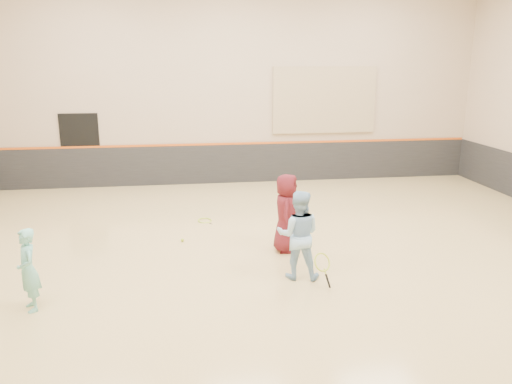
{
  "coord_description": "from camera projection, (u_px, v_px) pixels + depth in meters",
  "views": [
    {
      "loc": [
        -1.45,
        -9.03,
        3.66
      ],
      "look_at": [
        -0.11,
        0.4,
        1.15
      ],
      "focal_mm": 35.0,
      "sensor_mm": 36.0,
      "label": 1
    }
  ],
  "objects": [
    {
      "name": "room",
      "position": [
        264.0,
        214.0,
        9.57
      ],
      "size": [
        15.04,
        12.04,
        6.22
      ],
      "color": "tan",
      "rests_on": "ground"
    },
    {
      "name": "wainscot_back",
      "position": [
        234.0,
        164.0,
        15.34
      ],
      "size": [
        14.9,
        0.04,
        1.2
      ],
      "primitive_type": "cube",
      "color": "#232326",
      "rests_on": "floor"
    },
    {
      "name": "accent_stripe",
      "position": [
        234.0,
        144.0,
        15.17
      ],
      "size": [
        14.9,
        0.03,
        0.06
      ],
      "primitive_type": "cube",
      "color": "#D85914",
      "rests_on": "wall_back"
    },
    {
      "name": "acoustic_panel",
      "position": [
        324.0,
        100.0,
        15.22
      ],
      "size": [
        3.2,
        0.08,
        2.0
      ],
      "primitive_type": "cube",
      "color": "tan",
      "rests_on": "wall_back"
    },
    {
      "name": "doorway",
      "position": [
        81.0,
        151.0,
        14.61
      ],
      "size": [
        1.1,
        0.05,
        2.2
      ],
      "primitive_type": "cube",
      "color": "black",
      "rests_on": "floor"
    },
    {
      "name": "girl",
      "position": [
        28.0,
        270.0,
        7.43
      ],
      "size": [
        0.48,
        0.56,
        1.28
      ],
      "primitive_type": "imported",
      "rotation": [
        0.0,
        0.0,
        -1.11
      ],
      "color": "#76CEC1",
      "rests_on": "floor"
    },
    {
      "name": "instructor",
      "position": [
        298.0,
        235.0,
        8.52
      ],
      "size": [
        0.88,
        0.76,
        1.56
      ],
      "primitive_type": "imported",
      "rotation": [
        0.0,
        0.0,
        2.9
      ],
      "color": "#9BC9EF",
      "rests_on": "floor"
    },
    {
      "name": "young_man",
      "position": [
        286.0,
        213.0,
        9.75
      ],
      "size": [
        0.66,
        0.86,
        1.56
      ],
      "primitive_type": "imported",
      "rotation": [
        0.0,
        0.0,
        1.33
      ],
      "color": "#5A151D",
      "rests_on": "floor"
    },
    {
      "name": "held_racket",
      "position": [
        322.0,
        262.0,
        8.26
      ],
      "size": [
        0.38,
        0.38,
        0.65
      ],
      "primitive_type": null,
      "color": "#BDD82F",
      "rests_on": "instructor"
    },
    {
      "name": "spare_racket",
      "position": [
        205.0,
        219.0,
        11.75
      ],
      "size": [
        0.73,
        0.73,
        0.11
      ],
      "primitive_type": null,
      "color": "#ABD72F",
      "rests_on": "floor"
    },
    {
      "name": "ball_under_racket",
      "position": [
        298.0,
        255.0,
        9.62
      ],
      "size": [
        0.07,
        0.07,
        0.07
      ],
      "primitive_type": "sphere",
      "color": "yellow",
      "rests_on": "floor"
    },
    {
      "name": "ball_in_hand",
      "position": [
        293.0,
        208.0,
        9.64
      ],
      "size": [
        0.07,
        0.07,
        0.07
      ],
      "primitive_type": "sphere",
      "color": "gold",
      "rests_on": "young_man"
    },
    {
      "name": "ball_beside_spare",
      "position": [
        182.0,
        240.0,
        10.41
      ],
      "size": [
        0.07,
        0.07,
        0.07
      ],
      "primitive_type": "sphere",
      "color": "#B2D030",
      "rests_on": "floor"
    }
  ]
}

